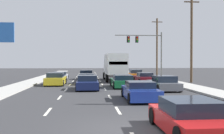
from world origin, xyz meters
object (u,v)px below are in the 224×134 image
at_px(car_yellow, 56,79).
at_px(car_blue, 140,91).
at_px(box_truck, 114,66).
at_px(car_red, 190,118).
at_px(car_green, 122,81).
at_px(car_gray, 163,83).
at_px(car_tan, 87,79).
at_px(car_navy, 87,83).
at_px(car_silver, 60,76).
at_px(traffic_signal_mast, 143,44).
at_px(car_maroon, 144,78).
at_px(car_black, 86,75).
at_px(car_orange, 135,75).
at_px(utility_pole_mid, 191,39).
at_px(utility_pole_far, 157,47).

relative_size(car_yellow, car_blue, 0.94).
height_order(box_truck, car_red, box_truck).
bearing_deg(car_green, car_gray, -38.86).
relative_size(car_green, car_blue, 1.04).
bearing_deg(car_tan, car_navy, -88.99).
bearing_deg(car_gray, car_yellow, 150.14).
relative_size(car_yellow, car_tan, 0.88).
bearing_deg(car_yellow, car_silver, 92.78).
relative_size(car_blue, traffic_signal_mast, 0.58).
distance_m(box_truck, car_green, 8.76).
bearing_deg(car_yellow, box_truck, 39.91).
height_order(car_green, car_blue, car_green).
bearing_deg(car_yellow, car_red, -70.25).
relative_size(car_blue, car_maroon, 0.94).
xyz_separation_m(car_black, car_orange, (6.90, -0.60, 0.03)).
xyz_separation_m(car_navy, car_red, (3.47, -14.26, -0.03)).
distance_m(car_silver, car_green, 12.90).
xyz_separation_m(car_silver, utility_pole_mid, (15.80, -5.84, 4.63)).
bearing_deg(car_navy, utility_pole_far, 59.86).
relative_size(car_black, car_navy, 1.15).
distance_m(car_green, car_gray, 4.14).
bearing_deg(box_truck, car_red, -89.84).
xyz_separation_m(car_tan, car_green, (3.38, -4.48, 0.04)).
bearing_deg(traffic_signal_mast, car_red, -99.14).
bearing_deg(box_truck, car_gray, -74.60).
bearing_deg(traffic_signal_mast, car_yellow, -134.04).
distance_m(car_red, utility_pole_far, 35.47).
xyz_separation_m(utility_pole_mid, utility_pole_far, (-0.51, 13.35, -0.13)).
relative_size(car_tan, box_truck, 0.51).
bearing_deg(box_truck, car_blue, -90.19).
relative_size(box_truck, utility_pole_mid, 0.90).
relative_size(traffic_signal_mast, utility_pole_far, 0.76).
relative_size(car_yellow, box_truck, 0.45).
distance_m(car_gray, utility_pole_far, 22.04).
xyz_separation_m(car_navy, utility_pole_far, (11.60, 19.97, 4.46)).
distance_m(car_tan, utility_pole_far, 18.72).
relative_size(car_yellow, utility_pole_mid, 0.40).
bearing_deg(car_red, traffic_signal_mast, 80.86).
relative_size(car_navy, box_truck, 0.46).
xyz_separation_m(car_silver, car_maroon, (10.19, -5.85, 0.03)).
relative_size(car_yellow, car_red, 1.01).
bearing_deg(car_tan, traffic_signal_mast, 51.39).
bearing_deg(car_blue, car_gray, 60.15).
xyz_separation_m(car_tan, utility_pole_far, (11.70, 13.90, 4.51)).
distance_m(car_maroon, utility_pole_mid, 7.25).
relative_size(car_orange, car_maroon, 1.02).
bearing_deg(utility_pole_mid, box_truck, 157.39).
relative_size(car_yellow, car_maroon, 0.88).
xyz_separation_m(car_blue, traffic_signal_mast, (5.12, 23.30, 4.72)).
distance_m(car_red, car_orange, 27.68).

